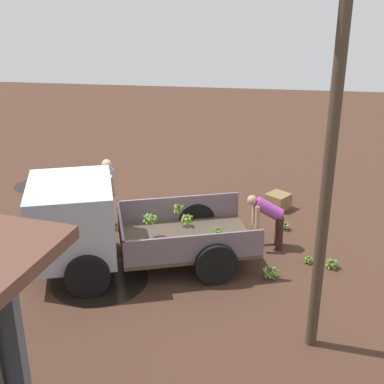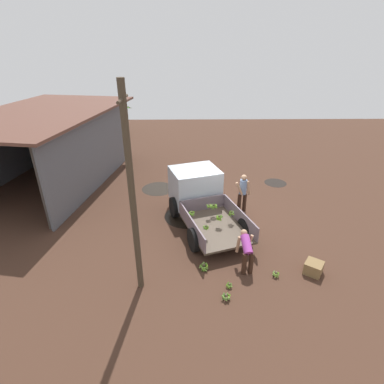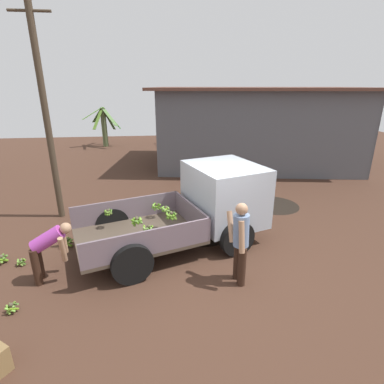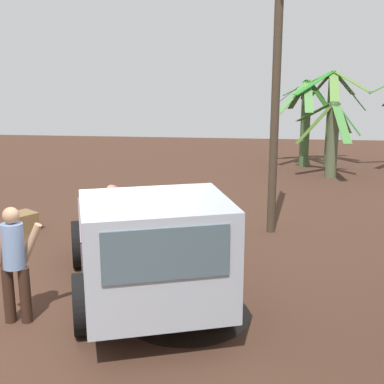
% 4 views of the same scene
% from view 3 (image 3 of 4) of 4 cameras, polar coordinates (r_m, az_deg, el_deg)
% --- Properties ---
extents(ground, '(36.00, 36.00, 0.00)m').
position_cam_3_polar(ground, '(7.29, 4.39, -11.60)').
color(ground, '#442B1F').
extents(mud_patch_0, '(1.64, 1.64, 0.01)m').
position_cam_3_polar(mud_patch_0, '(10.36, 15.31, -2.42)').
color(mud_patch_0, black).
rests_on(mud_patch_0, ground).
extents(mud_patch_1, '(1.94, 1.94, 0.01)m').
position_cam_3_polar(mud_patch_1, '(8.36, 1.38, -7.16)').
color(mud_patch_1, black).
rests_on(mud_patch_1, ground).
extents(cargo_truck, '(4.87, 3.26, 1.91)m').
position_cam_3_polar(cargo_truck, '(7.57, 3.57, -1.69)').
color(cargo_truck, '#4C3F33').
rests_on(cargo_truck, ground).
extents(warehouse_shed, '(10.62, 7.47, 3.69)m').
position_cam_3_polar(warehouse_shed, '(15.32, 14.02, 14.79)').
color(warehouse_shed, '#54555C').
rests_on(warehouse_shed, ground).
extents(utility_pole, '(1.03, 0.18, 5.95)m').
position_cam_3_polar(utility_pole, '(9.30, -26.08, 13.21)').
color(utility_pole, '#423527').
rests_on(utility_pole, ground).
extents(banana_palm_4, '(2.32, 2.35, 2.48)m').
position_cam_3_polar(banana_palm_4, '(20.44, -16.39, 12.01)').
color(banana_palm_4, '#515F3A').
rests_on(banana_palm_4, ground).
extents(banana_palm_5, '(2.29, 2.70, 3.07)m').
position_cam_3_polar(banana_palm_5, '(20.16, -0.76, 13.75)').
color(banana_palm_5, olive).
rests_on(banana_palm_5, ground).
extents(person_foreground_visitor, '(0.40, 0.70, 1.71)m').
position_cam_3_polar(person_foreground_visitor, '(5.95, 9.15, -8.97)').
color(person_foreground_visitor, '#331F16').
rests_on(person_foreground_visitor, ground).
extents(person_worker_loading, '(0.83, 0.59, 1.24)m').
position_cam_3_polar(person_worker_loading, '(6.67, -25.79, -9.47)').
color(person_worker_loading, '#331F15').
rests_on(person_worker_loading, ground).
extents(banana_bunch_on_ground_0, '(0.29, 0.29, 0.20)m').
position_cam_3_polar(banana_bunch_on_ground_0, '(8.09, -32.54, -10.66)').
color(banana_bunch_on_ground_0, brown).
rests_on(banana_bunch_on_ground_0, ground).
extents(banana_bunch_on_ground_1, '(0.33, 0.31, 0.25)m').
position_cam_3_polar(banana_bunch_on_ground_1, '(8.08, -22.72, -8.77)').
color(banana_bunch_on_ground_1, brown).
rests_on(banana_bunch_on_ground_1, ground).
extents(banana_bunch_on_ground_2, '(0.21, 0.21, 0.16)m').
position_cam_3_polar(banana_bunch_on_ground_2, '(7.79, -29.75, -11.48)').
color(banana_bunch_on_ground_2, brown).
rests_on(banana_bunch_on_ground_2, ground).
extents(banana_bunch_on_ground_3, '(0.24, 0.24, 0.20)m').
position_cam_3_polar(banana_bunch_on_ground_3, '(6.45, -31.15, -18.25)').
color(banana_bunch_on_ground_3, '#48412E').
rests_on(banana_bunch_on_ground_3, ground).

